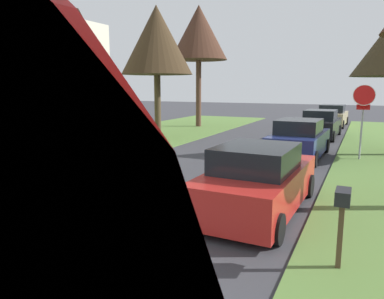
% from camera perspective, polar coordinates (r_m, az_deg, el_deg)
% --- Properties ---
extents(stop_sign_far, '(0.82, 0.80, 2.90)m').
position_cam_1_polar(stop_sign_far, '(15.55, 25.27, 6.20)').
color(stop_sign_far, '#9EA0A5').
rests_on(stop_sign_far, grass_verge_right).
extents(street_tree_left_mid_a, '(3.87, 3.87, 6.76)m').
position_cam_1_polar(street_tree_left_mid_a, '(15.21, -21.51, 17.76)').
color(street_tree_left_mid_a, '#4C3B25').
rests_on(street_tree_left_mid_a, grass_verge_left).
extents(street_tree_left_mid_b, '(3.92, 3.92, 7.16)m').
position_cam_1_polar(street_tree_left_mid_b, '(20.73, -5.58, 16.63)').
color(street_tree_left_mid_b, '#473925').
rests_on(street_tree_left_mid_b, grass_verge_left).
extents(street_tree_left_far, '(4.00, 4.00, 8.34)m').
position_cam_1_polar(street_tree_left_far, '(26.41, 1.06, 17.74)').
color(street_tree_left_far, '#523529').
rests_on(street_tree_left_far, grass_verge_left).
extents(parked_sedan_red, '(2.07, 4.46, 1.57)m').
position_cam_1_polar(parked_sedan_red, '(8.54, 10.26, -4.87)').
color(parked_sedan_red, red).
rests_on(parked_sedan_red, ground).
extents(parked_sedan_navy, '(2.07, 4.46, 1.57)m').
position_cam_1_polar(parked_sedan_navy, '(15.43, 16.44, 1.44)').
color(parked_sedan_navy, navy).
rests_on(parked_sedan_navy, ground).
extents(parked_sedan_black, '(2.07, 4.46, 1.57)m').
position_cam_1_polar(parked_sedan_black, '(22.00, 19.48, 3.68)').
color(parked_sedan_black, black).
rests_on(parked_sedan_black, ground).
extents(parked_sedan_tan, '(2.07, 4.46, 1.57)m').
position_cam_1_polar(parked_sedan_tan, '(28.70, 21.12, 4.89)').
color(parked_sedan_tan, tan).
rests_on(parked_sedan_tan, ground).
extents(parked_motorcycle, '(0.60, 2.05, 0.97)m').
position_cam_1_polar(parked_motorcycle, '(9.02, -24.77, -6.43)').
color(parked_motorcycle, black).
rests_on(parked_motorcycle, ground).
extents(house_backdrop_left, '(7.43, 10.08, 8.48)m').
position_cam_1_polar(house_backdrop_left, '(23.38, -26.86, 12.45)').
color(house_backdrop_left, beige).
rests_on(house_backdrop_left, ground).
extents(curbside_mailbox, '(0.22, 0.44, 1.27)m').
position_cam_1_polar(curbside_mailbox, '(6.10, 22.50, -8.20)').
color(curbside_mailbox, brown).
rests_on(curbside_mailbox, grass_verge_right).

